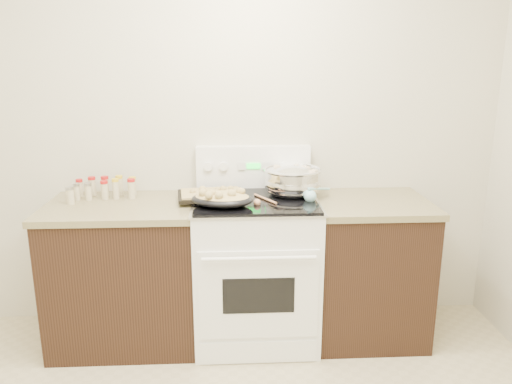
{
  "coord_description": "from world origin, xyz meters",
  "views": [
    {
      "loc": [
        0.2,
        -1.55,
        1.78
      ],
      "look_at": [
        0.35,
        1.37,
        1.0
      ],
      "focal_mm": 35.0,
      "sensor_mm": 36.0,
      "label": 1
    }
  ],
  "objects": [
    {
      "name": "room_shell",
      "position": [
        0.0,
        0.0,
        1.7
      ],
      "size": [
        4.1,
        3.6,
        2.75
      ],
      "color": "beige",
      "rests_on": "ground"
    },
    {
      "name": "blue_ladle",
      "position": [
        0.69,
        1.36,
        0.98
      ],
      "size": [
        0.2,
        0.22,
        0.1
      ],
      "color": "#92D1DA",
      "rests_on": "kitchen_range"
    },
    {
      "name": "roasting_pan",
      "position": [
        0.14,
        1.27,
        0.99
      ],
      "size": [
        0.41,
        0.33,
        0.11
      ],
      "color": "black",
      "rests_on": "kitchen_range"
    },
    {
      "name": "mixing_bowl",
      "position": [
        0.59,
        1.52,
        1.03
      ],
      "size": [
        0.46,
        0.46,
        0.22
      ],
      "color": "silver",
      "rests_on": "kitchen_range"
    },
    {
      "name": "baking_sheet",
      "position": [
        0.08,
        1.48,
        0.96
      ],
      "size": [
        0.44,
        0.33,
        0.06
      ],
      "color": "black",
      "rests_on": "kitchen_range"
    },
    {
      "name": "counter_left",
      "position": [
        -0.48,
        1.43,
        0.46
      ],
      "size": [
        0.93,
        0.67,
        0.92
      ],
      "color": "black",
      "rests_on": "ground"
    },
    {
      "name": "spice_jars",
      "position": [
        -0.62,
        1.58,
        0.98
      ],
      "size": [
        0.4,
        0.24,
        0.13
      ],
      "color": "#BFB28C",
      "rests_on": "counter_left"
    },
    {
      "name": "kitchen_range",
      "position": [
        0.35,
        1.42,
        0.49
      ],
      "size": [
        0.78,
        0.73,
        1.22
      ],
      "color": "white",
      "rests_on": "ground"
    },
    {
      "name": "counter_right",
      "position": [
        1.08,
        1.43,
        0.46
      ],
      "size": [
        0.73,
        0.67,
        0.92
      ],
      "color": "black",
      "rests_on": "ground"
    },
    {
      "name": "wooden_spoon",
      "position": [
        0.37,
        1.32,
        0.95
      ],
      "size": [
        0.14,
        0.22,
        0.04
      ],
      "color": "tan",
      "rests_on": "kitchen_range"
    }
  ]
}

